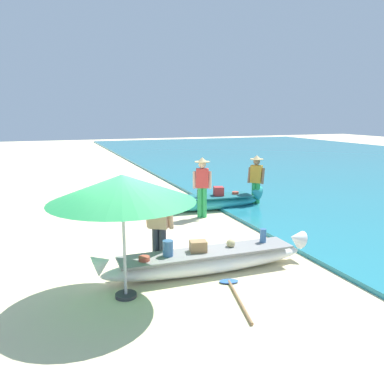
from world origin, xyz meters
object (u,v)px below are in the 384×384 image
at_px(person_vendor_hatted, 202,183).
at_px(paddle, 235,293).
at_px(person_vendor_assistant, 256,177).
at_px(patio_umbrella_large, 122,189).
at_px(person_tourist_customer, 159,224).
at_px(boat_white_foreground, 207,260).
at_px(boat_cyan_midground, 205,202).

height_order(person_vendor_hatted, paddle, person_vendor_hatted).
distance_m(person_vendor_assistant, patio_umbrella_large, 7.43).
bearing_deg(person_tourist_customer, boat_white_foreground, -27.81).
xyz_separation_m(boat_white_foreground, person_vendor_assistant, (3.69, 4.58, 0.73)).
distance_m(boat_white_foreground, person_vendor_hatted, 4.20).
height_order(boat_cyan_midground, person_vendor_hatted, person_vendor_hatted).
bearing_deg(person_vendor_assistant, paddle, -122.71).
relative_size(person_tourist_customer, person_vendor_assistant, 0.99).
relative_size(person_vendor_hatted, person_tourist_customer, 1.06).
xyz_separation_m(boat_white_foreground, paddle, (0.08, -1.04, -0.22)).
bearing_deg(boat_white_foreground, person_tourist_customer, 152.19).
relative_size(boat_white_foreground, boat_cyan_midground, 1.10).
distance_m(boat_white_foreground, patio_umbrella_large, 2.38).
distance_m(patio_umbrella_large, paddle, 2.60).
xyz_separation_m(boat_white_foreground, boat_cyan_midground, (1.91, 4.69, 0.01)).
distance_m(boat_cyan_midground, person_tourist_customer, 5.10).
bearing_deg(person_vendor_hatted, paddle, -105.86).
bearing_deg(paddle, boat_cyan_midground, 72.24).
height_order(person_vendor_hatted, person_tourist_customer, person_vendor_hatted).
relative_size(boat_white_foreground, person_tourist_customer, 2.62).
xyz_separation_m(boat_cyan_midground, patio_umbrella_large, (-3.60, -5.16, 1.60)).
bearing_deg(boat_cyan_midground, person_vendor_assistant, -3.46).
xyz_separation_m(boat_cyan_midground, person_vendor_assistant, (1.78, -0.11, 0.72)).
relative_size(boat_white_foreground, paddle, 2.73).
bearing_deg(person_vendor_assistant, person_tourist_customer, -137.50).
height_order(person_tourist_customer, person_vendor_assistant, person_vendor_assistant).
xyz_separation_m(person_tourist_customer, paddle, (0.91, -1.48, -0.92)).
height_order(boat_white_foreground, boat_cyan_midground, boat_cyan_midground).
distance_m(person_vendor_hatted, paddle, 5.19).
distance_m(boat_white_foreground, boat_cyan_midground, 5.06).
bearing_deg(person_tourist_customer, paddle, -58.50).
relative_size(person_vendor_assistant, patio_umbrella_large, 0.71).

